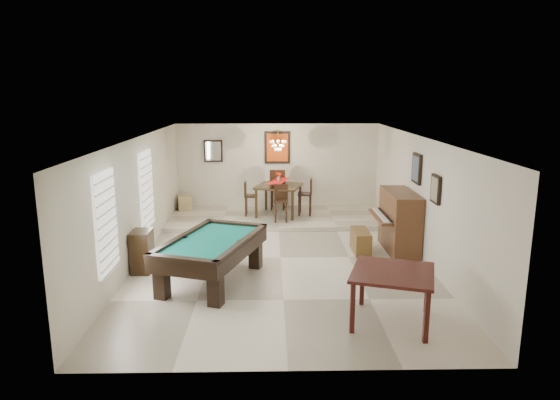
{
  "coord_description": "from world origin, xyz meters",
  "views": [
    {
      "loc": [
        -0.23,
        -10.32,
        3.55
      ],
      "look_at": [
        0.0,
        0.6,
        1.15
      ],
      "focal_mm": 32.0,
      "sensor_mm": 36.0,
      "label": 1
    }
  ],
  "objects_px": {
    "dining_table": "(279,198)",
    "flower_vase": "(279,177)",
    "piano_bench": "(361,241)",
    "corner_bench": "(184,203)",
    "dining_chair_east": "(305,197)",
    "square_table": "(392,297)",
    "pool_table": "(212,261)",
    "chandelier": "(278,142)",
    "upright_piano": "(392,221)",
    "apothecary_chest": "(142,251)",
    "dining_chair_west": "(251,199)",
    "dining_chair_north": "(278,189)",
    "dining_chair_south": "(281,204)"
  },
  "relations": [
    {
      "from": "upright_piano",
      "to": "dining_chair_south",
      "type": "bearing_deg",
      "value": 138.47
    },
    {
      "from": "flower_vase",
      "to": "dining_chair_north",
      "type": "xyz_separation_m",
      "value": [
        -0.01,
        0.74,
        -0.5
      ]
    },
    {
      "from": "flower_vase",
      "to": "dining_chair_west",
      "type": "xyz_separation_m",
      "value": [
        -0.77,
        -0.03,
        -0.62
      ]
    },
    {
      "from": "dining_chair_south",
      "to": "corner_bench",
      "type": "distance_m",
      "value": 3.15
    },
    {
      "from": "piano_bench",
      "to": "dining_chair_west",
      "type": "height_order",
      "value": "dining_chair_west"
    },
    {
      "from": "dining_chair_north",
      "to": "apothecary_chest",
      "type": "bearing_deg",
      "value": 64.24
    },
    {
      "from": "square_table",
      "to": "dining_table",
      "type": "xyz_separation_m",
      "value": [
        -1.64,
        6.48,
        0.18
      ]
    },
    {
      "from": "upright_piano",
      "to": "piano_bench",
      "type": "relative_size",
      "value": 1.83
    },
    {
      "from": "dining_table",
      "to": "corner_bench",
      "type": "xyz_separation_m",
      "value": [
        -2.76,
        0.67,
        -0.27
      ]
    },
    {
      "from": "upright_piano",
      "to": "dining_table",
      "type": "bearing_deg",
      "value": 130.69
    },
    {
      "from": "dining_table",
      "to": "flower_vase",
      "type": "bearing_deg",
      "value": 180.0
    },
    {
      "from": "dining_chair_north",
      "to": "dining_chair_east",
      "type": "bearing_deg",
      "value": 138.37
    },
    {
      "from": "piano_bench",
      "to": "flower_vase",
      "type": "bearing_deg",
      "value": 120.86
    },
    {
      "from": "upright_piano",
      "to": "dining_chair_east",
      "type": "relative_size",
      "value": 1.57
    },
    {
      "from": "square_table",
      "to": "dining_chair_north",
      "type": "bearing_deg",
      "value": 102.87
    },
    {
      "from": "square_table",
      "to": "dining_chair_west",
      "type": "xyz_separation_m",
      "value": [
        -2.41,
        6.45,
        0.18
      ]
    },
    {
      "from": "corner_bench",
      "to": "square_table",
      "type": "bearing_deg",
      "value": -58.39
    },
    {
      "from": "pool_table",
      "to": "apothecary_chest",
      "type": "relative_size",
      "value": 2.93
    },
    {
      "from": "upright_piano",
      "to": "apothecary_chest",
      "type": "distance_m",
      "value": 5.45
    },
    {
      "from": "square_table",
      "to": "dining_chair_east",
      "type": "xyz_separation_m",
      "value": [
        -0.9,
        6.46,
        0.22
      ]
    },
    {
      "from": "square_table",
      "to": "flower_vase",
      "type": "relative_size",
      "value": 4.76
    },
    {
      "from": "dining_chair_south",
      "to": "chandelier",
      "type": "distance_m",
      "value": 1.69
    },
    {
      "from": "piano_bench",
      "to": "chandelier",
      "type": "height_order",
      "value": "chandelier"
    },
    {
      "from": "dining_chair_north",
      "to": "corner_bench",
      "type": "distance_m",
      "value": 2.78
    },
    {
      "from": "piano_bench",
      "to": "square_table",
      "type": "bearing_deg",
      "value": -92.43
    },
    {
      "from": "upright_piano",
      "to": "corner_bench",
      "type": "bearing_deg",
      "value": 145.78
    },
    {
      "from": "piano_bench",
      "to": "dining_chair_north",
      "type": "distance_m",
      "value": 4.16
    },
    {
      "from": "chandelier",
      "to": "dining_chair_east",
      "type": "bearing_deg",
      "value": 9.74
    },
    {
      "from": "pool_table",
      "to": "dining_chair_east",
      "type": "distance_m",
      "value": 5.14
    },
    {
      "from": "piano_bench",
      "to": "flower_vase",
      "type": "distance_m",
      "value": 3.62
    },
    {
      "from": "dining_chair_south",
      "to": "dining_chair_north",
      "type": "xyz_separation_m",
      "value": [
        -0.06,
        1.47,
        0.11
      ]
    },
    {
      "from": "square_table",
      "to": "piano_bench",
      "type": "distance_m",
      "value": 3.5
    },
    {
      "from": "dining_chair_west",
      "to": "square_table",
      "type": "bearing_deg",
      "value": -158.47
    },
    {
      "from": "apothecary_chest",
      "to": "chandelier",
      "type": "height_order",
      "value": "chandelier"
    },
    {
      "from": "flower_vase",
      "to": "corner_bench",
      "type": "height_order",
      "value": "flower_vase"
    },
    {
      "from": "dining_chair_north",
      "to": "upright_piano",
      "type": "bearing_deg",
      "value": 128.56
    },
    {
      "from": "dining_table",
      "to": "dining_chair_north",
      "type": "xyz_separation_m",
      "value": [
        -0.01,
        0.74,
        0.12
      ]
    },
    {
      "from": "piano_bench",
      "to": "chandelier",
      "type": "distance_m",
      "value": 3.89
    },
    {
      "from": "pool_table",
      "to": "piano_bench",
      "type": "xyz_separation_m",
      "value": [
        3.13,
        1.74,
        -0.16
      ]
    },
    {
      "from": "dining_table",
      "to": "flower_vase",
      "type": "xyz_separation_m",
      "value": [
        -0.0,
        0.0,
        0.61
      ]
    },
    {
      "from": "piano_bench",
      "to": "upright_piano",
      "type": "bearing_deg",
      "value": 6.14
    },
    {
      "from": "piano_bench",
      "to": "flower_vase",
      "type": "height_order",
      "value": "flower_vase"
    },
    {
      "from": "square_table",
      "to": "dining_chair_west",
      "type": "bearing_deg",
      "value": 110.48
    },
    {
      "from": "corner_bench",
      "to": "dining_chair_east",
      "type": "bearing_deg",
      "value": -11.2
    },
    {
      "from": "chandelier",
      "to": "upright_piano",
      "type": "bearing_deg",
      "value": -47.54
    },
    {
      "from": "upright_piano",
      "to": "dining_chair_west",
      "type": "height_order",
      "value": "upright_piano"
    },
    {
      "from": "square_table",
      "to": "corner_bench",
      "type": "relative_size",
      "value": 2.58
    },
    {
      "from": "apothecary_chest",
      "to": "flower_vase",
      "type": "relative_size",
      "value": 3.28
    },
    {
      "from": "dining_chair_north",
      "to": "dining_chair_west",
      "type": "relative_size",
      "value": 1.25
    },
    {
      "from": "apothecary_chest",
      "to": "dining_table",
      "type": "relative_size",
      "value": 0.72
    }
  ]
}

